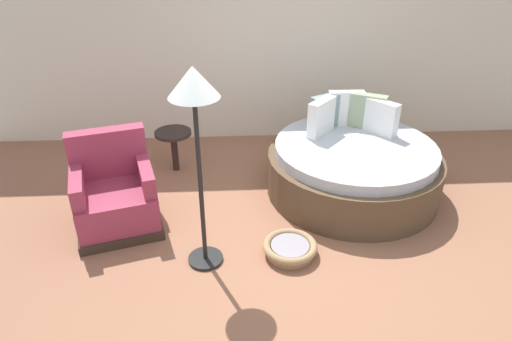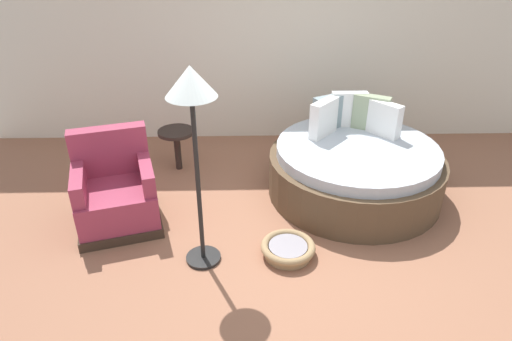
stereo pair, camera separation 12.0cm
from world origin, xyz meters
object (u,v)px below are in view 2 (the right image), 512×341
(red_armchair, at_px, (116,193))
(round_daybed, at_px, (355,168))
(side_table, at_px, (176,138))
(pet_basket, at_px, (288,249))
(floor_lamp, at_px, (192,103))

(red_armchair, bearing_deg, round_daybed, 11.02)
(side_table, bearing_deg, pet_basket, -54.37)
(red_armchair, xyz_separation_m, floor_lamp, (0.91, -0.64, 1.20))
(round_daybed, height_order, pet_basket, round_daybed)
(pet_basket, distance_m, side_table, 2.13)
(red_armchair, xyz_separation_m, side_table, (0.47, 1.11, 0.10))
(red_armchair, xyz_separation_m, pet_basket, (1.70, -0.60, -0.26))
(pet_basket, bearing_deg, red_armchair, 160.43)
(pet_basket, relative_size, floor_lamp, 0.28)
(red_armchair, height_order, floor_lamp, floor_lamp)
(red_armchair, distance_m, side_table, 1.21)
(floor_lamp, bearing_deg, round_daybed, 34.96)
(side_table, bearing_deg, round_daybed, -16.50)
(round_daybed, distance_m, floor_lamp, 2.33)
(side_table, relative_size, floor_lamp, 0.29)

